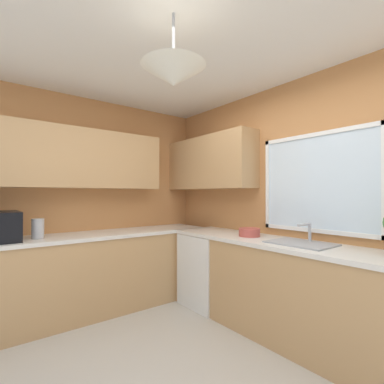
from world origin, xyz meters
The scene contains 7 objects.
room_shell centered at (-0.85, 0.52, 1.84)m, with size 4.25×3.40×2.66m.
counter_run_left centered at (-1.75, 0.00, 0.46)m, with size 0.65×3.01×0.92m.
counter_run_back centered at (0.21, 1.33, 0.46)m, with size 3.34×0.65×0.92m.
dishwasher centered at (-1.09, 1.30, 0.44)m, with size 0.60×0.60×0.87m, color white.
kettle centered at (-1.73, -0.52, 1.02)m, with size 0.12×0.12×0.21m, color #B7B7BC.
sink_assembly centered at (0.12, 1.34, 0.93)m, with size 0.56×0.40×0.19m.
bowl centered at (-0.48, 1.33, 0.96)m, with size 0.23×0.23×0.09m, color #B74C42.
Camera 1 is at (1.57, -1.06, 1.37)m, focal length 26.48 mm.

